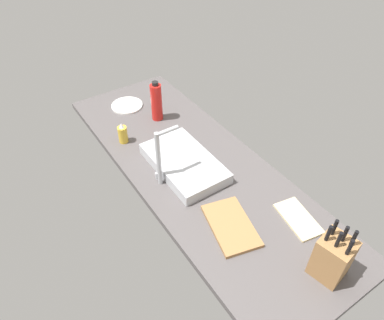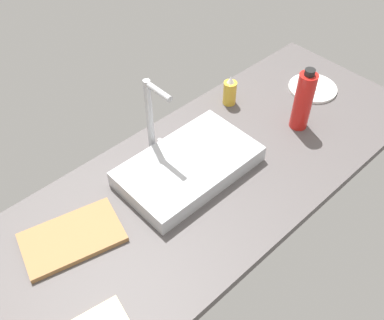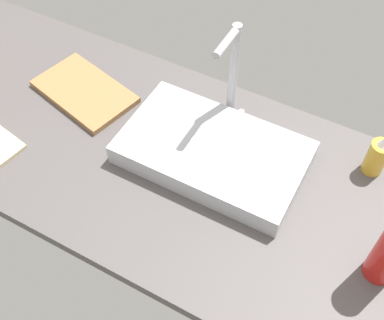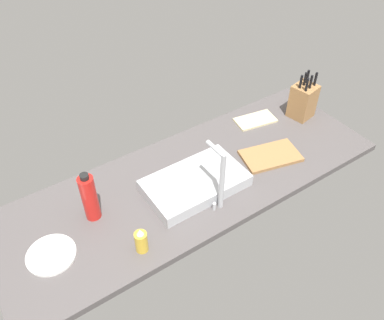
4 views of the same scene
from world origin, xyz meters
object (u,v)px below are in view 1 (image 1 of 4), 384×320
object	(u,v)px
sink_basin	(184,163)
soap_bottle	(123,134)
faucet	(160,155)
dinner_plate	(127,105)
knife_block	(333,257)
dish_towel	(298,219)
cutting_board	(231,225)
water_bottle	(156,102)

from	to	relation	value
sink_basin	soap_bottle	size ratio (longest dim) A/B	3.72
faucet	dinner_plate	world-z (taller)	faucet
knife_block	soap_bottle	distance (cm)	125.63
dinner_plate	dish_towel	size ratio (longest dim) A/B	0.88
knife_block	faucet	bearing A→B (deg)	8.66
sink_basin	dinner_plate	world-z (taller)	sink_basin
knife_block	cutting_board	world-z (taller)	knife_block
soap_bottle	water_bottle	bearing A→B (deg)	-71.37
faucet	soap_bottle	distance (cm)	42.67
dinner_plate	dish_towel	xyz separation A→B (cm)	(-128.85, -23.60, 0.00)
faucet	dish_towel	size ratio (longest dim) A/B	1.37
faucet	cutting_board	size ratio (longest dim) A/B	1.07
soap_bottle	water_bottle	distance (cm)	30.01
faucet	knife_block	world-z (taller)	faucet
faucet	dish_towel	bearing A→B (deg)	-144.63
sink_basin	dish_towel	distance (cm)	63.40
dinner_plate	faucet	bearing A→B (deg)	167.70
knife_block	water_bottle	xyz separation A→B (cm)	(131.01, 3.23, 1.70)
soap_bottle	faucet	bearing A→B (deg)	-177.37
water_bottle	dish_towel	xyz separation A→B (cm)	(-105.82, -13.67, -11.44)
dinner_plate	soap_bottle	bearing A→B (deg)	151.17
faucet	knife_block	bearing A→B (deg)	-160.21
water_bottle	dinner_plate	distance (cm)	27.56
dinner_plate	dish_towel	world-z (taller)	same
water_bottle	knife_block	bearing A→B (deg)	-178.59
sink_basin	water_bottle	world-z (taller)	water_bottle
cutting_board	dish_towel	bearing A→B (deg)	-116.11
knife_block	cutting_board	size ratio (longest dim) A/B	0.93
water_bottle	dinner_plate	size ratio (longest dim) A/B	1.26
cutting_board	soap_bottle	distance (cm)	83.80
knife_block	dish_towel	size ratio (longest dim) A/B	1.20
sink_basin	soap_bottle	xyz separation A→B (cm)	(38.02, 16.99, 2.45)
water_bottle	dinner_plate	xyz separation A→B (cm)	(23.03, 9.93, -11.44)
faucet	soap_bottle	size ratio (longest dim) A/B	2.47
dish_towel	faucet	bearing A→B (deg)	35.37
faucet	cutting_board	world-z (taller)	faucet
dinner_plate	sink_basin	bearing A→B (deg)	179.33
faucet	water_bottle	world-z (taller)	faucet
cutting_board	dinner_plate	bearing A→B (deg)	-2.30
soap_bottle	cutting_board	bearing A→B (deg)	-170.93
faucet	dinner_plate	xyz separation A→B (cm)	(73.13, -15.95, -17.39)
faucet	sink_basin	bearing A→B (deg)	-79.74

